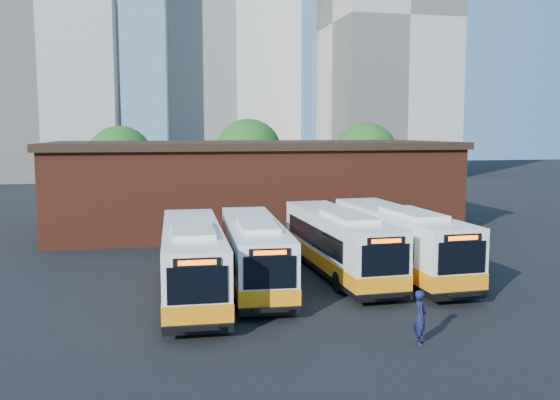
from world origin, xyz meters
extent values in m
plane|color=black|center=(0.00, 0.00, 0.00)|extent=(220.00, 220.00, 0.00)
cube|color=white|center=(-5.65, 2.43, 1.69)|extent=(2.85, 11.53, 2.72)
cube|color=orange|center=(-5.65, 2.43, 0.91)|extent=(2.90, 11.58, 0.67)
cube|color=black|center=(-5.65, 2.43, 0.43)|extent=(2.89, 11.57, 0.24)
cube|color=black|center=(-5.86, -3.32, 1.96)|extent=(2.07, 0.13, 1.29)
cube|color=black|center=(-5.86, -3.33, 2.75)|extent=(1.62, 0.12, 0.31)
cube|color=#FF5905|center=(-5.87, -3.37, 2.75)|extent=(1.29, 0.07, 0.17)
cube|color=black|center=(-5.87, -3.38, 0.43)|extent=(2.44, 0.22, 0.31)
cube|color=black|center=(-5.87, -3.60, 0.52)|extent=(1.40, 0.41, 0.06)
cube|color=black|center=(-5.88, -3.77, 0.59)|extent=(1.38, 0.09, 0.17)
cube|color=black|center=(-6.88, 2.85, 1.96)|extent=(0.38, 8.93, 1.00)
cube|color=black|center=(-4.40, 2.76, 1.96)|extent=(0.38, 8.93, 1.00)
cube|color=white|center=(-5.70, 1.00, 3.15)|extent=(1.80, 4.07, 0.21)
cylinder|color=black|center=(-6.87, -0.78, 0.48)|extent=(0.34, 0.97, 0.95)
cylinder|color=black|center=(-4.67, -0.86, 0.48)|extent=(0.34, 0.97, 0.95)
cylinder|color=black|center=(-6.64, 5.52, 0.48)|extent=(0.34, 0.97, 0.95)
cylinder|color=black|center=(-4.44, 5.44, 0.48)|extent=(0.34, 0.97, 0.95)
cube|color=white|center=(-2.69, 3.74, 1.64)|extent=(3.07, 11.20, 2.63)
cube|color=orange|center=(-2.69, 3.74, 0.88)|extent=(3.12, 11.25, 0.65)
cube|color=black|center=(-2.69, 3.74, 0.42)|extent=(3.11, 11.24, 0.23)
cube|color=black|center=(-3.06, -1.81, 1.89)|extent=(2.00, 0.19, 1.25)
cube|color=black|center=(-3.06, -1.82, 2.66)|extent=(1.57, 0.16, 0.30)
cube|color=#FF5905|center=(-3.06, -1.85, 2.66)|extent=(1.24, 0.10, 0.17)
cube|color=black|center=(-3.06, -1.86, 0.42)|extent=(2.36, 0.28, 0.30)
cube|color=black|center=(-3.07, -2.08, 0.51)|extent=(1.36, 0.44, 0.06)
cube|color=black|center=(-3.08, -2.24, 0.57)|extent=(1.34, 0.12, 0.17)
cube|color=black|center=(-3.87, 4.19, 1.89)|extent=(0.61, 8.62, 0.97)
cube|color=black|center=(-1.47, 4.03, 1.89)|extent=(0.61, 8.62, 0.97)
cube|color=white|center=(-2.78, 2.36, 3.04)|extent=(1.85, 3.97, 0.20)
cylinder|color=black|center=(-3.96, 0.68, 0.46)|extent=(0.35, 0.94, 0.92)
cylinder|color=black|center=(-1.83, 0.54, 0.46)|extent=(0.35, 0.94, 0.92)
cylinder|color=black|center=(-3.56, 6.76, 0.46)|extent=(0.35, 0.94, 0.92)
cylinder|color=black|center=(-1.44, 6.62, 0.46)|extent=(0.35, 0.94, 0.92)
cube|color=white|center=(4.82, 4.45, 1.75)|extent=(2.87, 11.91, 2.81)
cube|color=orange|center=(4.82, 4.45, 0.94)|extent=(2.92, 11.96, 0.69)
cube|color=black|center=(4.82, 4.45, 0.44)|extent=(2.91, 11.95, 0.25)
cube|color=black|center=(5.00, -1.50, 2.02)|extent=(2.14, 0.12, 1.33)
cube|color=black|center=(5.00, -1.51, 2.84)|extent=(1.68, 0.11, 0.32)
cube|color=#FF5905|center=(5.00, -1.55, 2.84)|extent=(1.33, 0.06, 0.18)
cube|color=black|center=(5.00, -1.56, 0.44)|extent=(2.52, 0.21, 0.32)
cube|color=black|center=(5.01, -1.79, 0.54)|extent=(1.44, 0.42, 0.06)
cube|color=black|center=(5.01, -1.96, 0.61)|extent=(1.43, 0.08, 0.18)
cube|color=black|center=(3.53, 4.80, 2.02)|extent=(0.32, 9.24, 1.04)
cube|color=black|center=(6.09, 4.88, 2.02)|extent=(0.32, 9.24, 1.04)
cube|color=white|center=(4.87, 2.97, 3.26)|extent=(1.83, 4.19, 0.22)
cylinder|color=black|center=(3.78, 1.06, 0.49)|extent=(0.35, 1.00, 0.99)
cylinder|color=black|center=(6.06, 1.13, 0.49)|extent=(0.35, 1.00, 0.99)
cylinder|color=black|center=(3.59, 7.57, 0.49)|extent=(0.35, 1.00, 0.99)
cylinder|color=black|center=(5.87, 7.64, 0.49)|extent=(0.35, 1.00, 0.99)
cube|color=white|center=(1.76, 4.78, 1.69)|extent=(2.70, 11.51, 2.72)
cube|color=orange|center=(1.76, 4.78, 0.91)|extent=(2.75, 11.56, 0.67)
cube|color=black|center=(1.76, 4.78, 0.43)|extent=(2.74, 11.55, 0.24)
cube|color=black|center=(1.90, -0.97, 1.96)|extent=(2.07, 0.11, 1.29)
cube|color=black|center=(1.90, -0.98, 2.75)|extent=(1.62, 0.10, 0.31)
cube|color=#FF5905|center=(1.90, -1.02, 2.75)|extent=(1.29, 0.05, 0.17)
cube|color=black|center=(1.90, -1.03, 0.43)|extent=(2.44, 0.19, 0.31)
cube|color=black|center=(1.90, -1.25, 0.52)|extent=(1.39, 0.39, 0.06)
cube|color=black|center=(1.91, -1.42, 0.59)|extent=(1.38, 0.07, 0.17)
cube|color=black|center=(0.51, 5.13, 1.96)|extent=(0.26, 8.93, 1.00)
cube|color=black|center=(2.99, 5.19, 1.96)|extent=(0.26, 8.93, 1.00)
cube|color=white|center=(1.80, 3.35, 3.15)|extent=(1.75, 4.05, 0.21)
cylinder|color=black|center=(0.74, 1.51, 0.48)|extent=(0.33, 0.96, 0.95)
cylinder|color=black|center=(2.94, 1.56, 0.48)|extent=(0.33, 0.96, 0.95)
cylinder|color=black|center=(0.59, 7.81, 0.48)|extent=(0.33, 0.96, 0.95)
cylinder|color=black|center=(2.79, 7.86, 0.48)|extent=(0.33, 0.96, 0.95)
imported|color=#121635|center=(1.43, -5.21, 0.93)|extent=(0.64, 0.78, 1.86)
cube|color=#5F2616|center=(0.00, 20.00, 3.00)|extent=(28.00, 12.00, 6.00)
cube|color=black|center=(0.00, 20.00, 6.15)|extent=(28.60, 12.60, 0.50)
cube|color=black|center=(3.00, 13.97, 1.20)|extent=(1.20, 0.08, 2.40)
cylinder|color=#382314|center=(-10.00, 32.00, 1.35)|extent=(0.36, 0.36, 2.70)
sphere|color=#1E5718|center=(-10.00, 32.00, 4.65)|extent=(6.00, 6.00, 6.00)
cylinder|color=#382314|center=(2.00, 34.00, 1.48)|extent=(0.36, 0.36, 2.95)
sphere|color=#1E5718|center=(2.00, 34.00, 5.08)|extent=(6.56, 6.56, 6.56)
cylinder|color=#382314|center=(13.00, 31.00, 1.40)|extent=(0.36, 0.36, 2.81)
sphere|color=#1E5718|center=(13.00, 31.00, 4.84)|extent=(6.24, 6.24, 6.24)
cube|color=silver|center=(7.00, 86.00, 30.00)|extent=(22.00, 20.00, 60.00)
cube|color=#B6B1A7|center=(30.00, 68.00, 24.00)|extent=(18.00, 18.00, 48.00)
camera|label=1|loc=(-7.31, -23.06, 7.15)|focal=38.00mm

